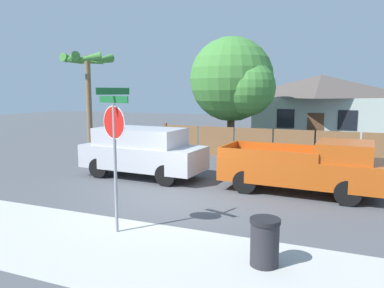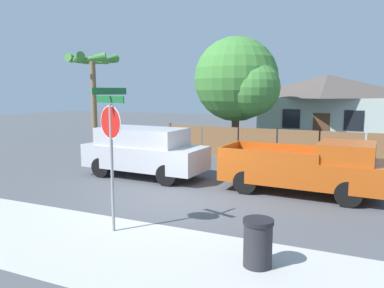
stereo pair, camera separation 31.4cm
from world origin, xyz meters
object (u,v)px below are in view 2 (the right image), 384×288
oak_tree (239,81)px  orange_pickup (306,167)px  house (326,108)px  trash_bin (258,243)px  palm_tree (93,68)px  stop_sign (111,135)px  red_suv (144,151)px

oak_tree → orange_pickup: (4.41, -7.15, -2.89)m
house → trash_bin: size_ratio=8.93×
orange_pickup → trash_bin: bearing=-88.5°
palm_tree → stop_sign: 11.97m
oak_tree → orange_pickup: bearing=-58.4°
orange_pickup → stop_sign: 6.40m
house → red_suv: (-5.39, -13.06, -1.20)m
palm_tree → house: bearing=40.5°
orange_pickup → trash_bin: size_ratio=5.52×
red_suv → orange_pickup: red_suv is taller
oak_tree → stop_sign: 12.35m
house → orange_pickup: size_ratio=1.62×
orange_pickup → trash_bin: (-0.15, -5.46, -0.40)m
palm_tree → red_suv: 7.43m
oak_tree → palm_tree: 7.62m
red_suv → house: bearing=70.6°
orange_pickup → oak_tree: bearing=124.6°
house → orange_pickup: 13.15m
palm_tree → orange_pickup: (11.26, -3.87, -3.54)m
trash_bin → stop_sign: bearing=173.9°
house → red_suv: house is taller
orange_pickup → stop_sign: size_ratio=1.51×
red_suv → orange_pickup: size_ratio=0.95×
oak_tree → stop_sign: bearing=-86.3°
stop_sign → trash_bin: (3.48, -0.37, -1.79)m
house → oak_tree: size_ratio=1.32×
orange_pickup → trash_bin: 5.48m
palm_tree → red_suv: size_ratio=1.09×
oak_tree → orange_pickup: oak_tree is taller
stop_sign → red_suv: bearing=132.4°
stop_sign → orange_pickup: bearing=73.0°
red_suv → trash_bin: (5.74, -5.47, -0.55)m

